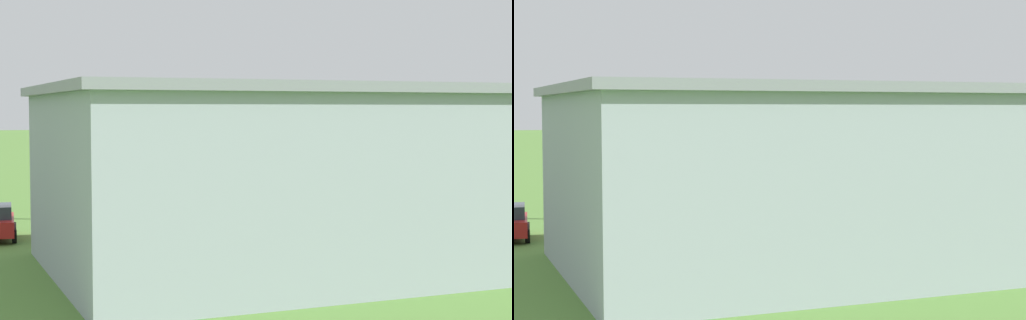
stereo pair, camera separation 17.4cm
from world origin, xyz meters
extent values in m
plane|color=#568438|center=(0.00, 0.00, 0.00)|extent=(400.00, 400.00, 0.00)
cube|color=#99A3AD|center=(-0.15, 28.17, 3.41)|extent=(29.47, 14.59, 6.82)
cube|color=gray|center=(-0.15, 28.17, 6.99)|extent=(30.09, 15.21, 0.35)
cube|color=#384251|center=(0.10, 21.35, 2.80)|extent=(10.00, 0.52, 5.59)
cylinder|color=silver|center=(-0.80, 2.28, 4.05)|extent=(1.39, 6.49, 2.23)
cone|color=black|center=(-0.97, 5.75, 3.41)|extent=(0.79, 0.86, 0.87)
cube|color=silver|center=(-0.84, 3.00, 3.75)|extent=(8.64, 1.88, 0.39)
cube|color=silver|center=(-0.87, 3.62, 4.99)|extent=(8.64, 1.88, 0.39)
cube|color=silver|center=(-0.67, -0.36, 5.60)|extent=(0.16, 1.32, 1.48)
cube|color=silver|center=(-0.66, -0.55, 4.58)|extent=(2.64, 1.02, 0.24)
cylinder|color=black|center=(0.13, 2.72, 2.67)|extent=(0.17, 0.65, 0.64)
cylinder|color=black|center=(-1.77, 2.62, 2.67)|extent=(0.17, 0.65, 0.64)
cylinder|color=#332D28|center=(1.89, 3.44, 4.37)|extent=(0.10, 0.33, 1.32)
cylinder|color=#332D28|center=(-3.59, 3.18, 4.37)|extent=(0.10, 0.33, 1.32)
cylinder|color=black|center=(15.07, 18.81, 0.32)|extent=(0.26, 0.65, 0.64)
cylinder|color=black|center=(14.89, 16.02, 0.32)|extent=(0.26, 0.65, 0.64)
cylinder|color=#3F3F47|center=(-2.68, 10.36, 0.41)|extent=(0.35, 0.35, 0.81)
cylinder|color=beige|center=(-2.68, 10.36, 1.10)|extent=(0.41, 0.41, 0.57)
sphere|color=brown|center=(-2.68, 10.36, 1.49)|extent=(0.22, 0.22, 0.22)
cylinder|color=navy|center=(12.86, 10.51, 0.44)|extent=(0.41, 0.41, 0.87)
cylinder|color=#33723F|center=(12.86, 10.51, 1.18)|extent=(0.49, 0.49, 0.62)
sphere|color=beige|center=(12.86, 10.51, 1.61)|extent=(0.24, 0.24, 0.24)
cylinder|color=silver|center=(-26.93, -3.36, 2.89)|extent=(0.12, 0.12, 5.78)
cone|color=orange|center=(-26.23, -3.36, 5.63)|extent=(1.30, 1.38, 0.60)
camera|label=1|loc=(17.82, 58.91, 6.27)|focal=58.40mm
camera|label=2|loc=(17.65, 58.97, 6.27)|focal=58.40mm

